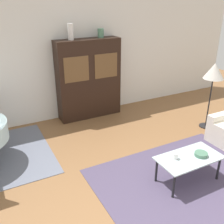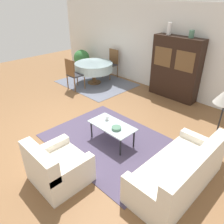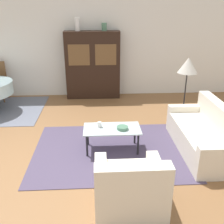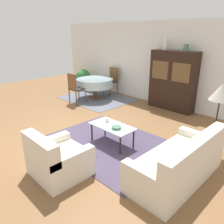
{
  "view_description": "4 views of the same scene",
  "coord_description": "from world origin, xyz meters",
  "px_view_note": "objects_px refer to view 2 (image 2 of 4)",
  "views": [
    {
      "loc": [
        -1.61,
        -2.05,
        2.68
      ],
      "look_at": [
        0.2,
        1.4,
        0.95
      ],
      "focal_mm": 42.0,
      "sensor_mm": 36.0,
      "label": 1
    },
    {
      "loc": [
        3.77,
        -2.37,
        2.91
      ],
      "look_at": [
        0.99,
        0.38,
        0.75
      ],
      "focal_mm": 35.0,
      "sensor_mm": 36.0,
      "label": 2
    },
    {
      "loc": [
        0.76,
        -3.8,
        2.48
      ],
      "look_at": [
        0.99,
        0.38,
        0.75
      ],
      "focal_mm": 42.0,
      "sensor_mm": 36.0,
      "label": 3
    },
    {
      "loc": [
        4.08,
        -2.67,
        2.34
      ],
      "look_at": [
        0.99,
        0.38,
        0.75
      ],
      "focal_mm": 35.0,
      "sensor_mm": 36.0,
      "label": 4
    }
  ],
  "objects_px": {
    "bowl": "(116,128)",
    "potted_plant": "(82,59)",
    "armchair": "(57,168)",
    "couch": "(179,173)",
    "dining_chair_far": "(112,62)",
    "coffee_table": "(112,127)",
    "vase_tall": "(169,29)",
    "dining_chair_near": "(73,73)",
    "cup": "(107,118)",
    "display_cabinet": "(175,68)",
    "vase_short": "(192,34)",
    "dining_table": "(94,67)"
  },
  "relations": [
    {
      "from": "bowl",
      "to": "potted_plant",
      "type": "bearing_deg",
      "value": 149.65
    },
    {
      "from": "armchair",
      "to": "bowl",
      "type": "xyz_separation_m",
      "value": [
        0.03,
        1.41,
        0.17
      ]
    },
    {
      "from": "couch",
      "to": "dining_chair_far",
      "type": "distance_m",
      "value": 5.56
    },
    {
      "from": "bowl",
      "to": "coffee_table",
      "type": "bearing_deg",
      "value": 163.73
    },
    {
      "from": "coffee_table",
      "to": "potted_plant",
      "type": "bearing_deg",
      "value": 149.15
    },
    {
      "from": "vase_tall",
      "to": "potted_plant",
      "type": "height_order",
      "value": "vase_tall"
    },
    {
      "from": "dining_chair_near",
      "to": "bowl",
      "type": "bearing_deg",
      "value": -21.03
    },
    {
      "from": "cup",
      "to": "potted_plant",
      "type": "xyz_separation_m",
      "value": [
        -4.27,
        2.62,
        -0.0
      ]
    },
    {
      "from": "armchair",
      "to": "display_cabinet",
      "type": "height_order",
      "value": "display_cabinet"
    },
    {
      "from": "armchair",
      "to": "dining_chair_near",
      "type": "bearing_deg",
      "value": 140.02
    },
    {
      "from": "coffee_table",
      "to": "potted_plant",
      "type": "distance_m",
      "value": 5.23
    },
    {
      "from": "dining_chair_far",
      "to": "vase_short",
      "type": "xyz_separation_m",
      "value": [
        2.94,
        0.07,
        1.33
      ]
    },
    {
      "from": "potted_plant",
      "to": "dining_chair_far",
      "type": "bearing_deg",
      "value": 9.52
    },
    {
      "from": "coffee_table",
      "to": "bowl",
      "type": "xyz_separation_m",
      "value": [
        0.18,
        -0.05,
        0.07
      ]
    },
    {
      "from": "vase_short",
      "to": "dining_chair_far",
      "type": "bearing_deg",
      "value": -178.59
    },
    {
      "from": "dining_chair_near",
      "to": "vase_short",
      "type": "distance_m",
      "value": 3.72
    },
    {
      "from": "couch",
      "to": "coffee_table",
      "type": "relative_size",
      "value": 1.82
    },
    {
      "from": "couch",
      "to": "cup",
      "type": "relative_size",
      "value": 19.38
    },
    {
      "from": "couch",
      "to": "cup",
      "type": "distance_m",
      "value": 1.91
    },
    {
      "from": "vase_tall",
      "to": "bowl",
      "type": "bearing_deg",
      "value": -73.37
    },
    {
      "from": "vase_tall",
      "to": "armchair",
      "type": "bearing_deg",
      "value": -78.86
    },
    {
      "from": "couch",
      "to": "bowl",
      "type": "relative_size",
      "value": 9.29
    },
    {
      "from": "dining_chair_near",
      "to": "dining_chair_far",
      "type": "height_order",
      "value": "same"
    },
    {
      "from": "display_cabinet",
      "to": "potted_plant",
      "type": "relative_size",
      "value": 2.18
    },
    {
      "from": "coffee_table",
      "to": "dining_table",
      "type": "relative_size",
      "value": 0.76
    },
    {
      "from": "dining_chair_far",
      "to": "potted_plant",
      "type": "relative_size",
      "value": 1.24
    },
    {
      "from": "armchair",
      "to": "potted_plant",
      "type": "xyz_separation_m",
      "value": [
        -4.64,
        4.14,
        0.18
      ]
    },
    {
      "from": "armchair",
      "to": "coffee_table",
      "type": "xyz_separation_m",
      "value": [
        -0.15,
        1.46,
        0.09
      ]
    },
    {
      "from": "vase_short",
      "to": "armchair",
      "type": "bearing_deg",
      "value": -87.64
    },
    {
      "from": "coffee_table",
      "to": "vase_tall",
      "type": "bearing_deg",
      "value": 103.69
    },
    {
      "from": "dining_chair_far",
      "to": "vase_tall",
      "type": "distance_m",
      "value": 2.65
    },
    {
      "from": "coffee_table",
      "to": "vase_tall",
      "type": "relative_size",
      "value": 3.02
    },
    {
      "from": "vase_tall",
      "to": "dining_chair_near",
      "type": "bearing_deg",
      "value": -140.6
    },
    {
      "from": "display_cabinet",
      "to": "coffee_table",
      "type": "bearing_deg",
      "value": -83.12
    },
    {
      "from": "bowl",
      "to": "vase_short",
      "type": "height_order",
      "value": "vase_short"
    },
    {
      "from": "dining_chair_far",
      "to": "cup",
      "type": "height_order",
      "value": "dining_chair_far"
    },
    {
      "from": "vase_tall",
      "to": "dining_table",
      "type": "bearing_deg",
      "value": -156.88
    },
    {
      "from": "couch",
      "to": "dining_chair_near",
      "type": "height_order",
      "value": "dining_chair_near"
    },
    {
      "from": "cup",
      "to": "vase_tall",
      "type": "height_order",
      "value": "vase_tall"
    },
    {
      "from": "couch",
      "to": "dining_table",
      "type": "distance_m",
      "value": 5.13
    },
    {
      "from": "dining_table",
      "to": "potted_plant",
      "type": "bearing_deg",
      "value": 157.26
    },
    {
      "from": "display_cabinet",
      "to": "dining_chair_near",
      "type": "relative_size",
      "value": 1.76
    },
    {
      "from": "armchair",
      "to": "dining_table",
      "type": "xyz_separation_m",
      "value": [
        -3.13,
        3.51,
        0.29
      ]
    },
    {
      "from": "dining_chair_far",
      "to": "dining_table",
      "type": "bearing_deg",
      "value": 90.0
    },
    {
      "from": "couch",
      "to": "armchair",
      "type": "xyz_separation_m",
      "value": [
        -1.53,
        -1.36,
        -0.0
      ]
    },
    {
      "from": "dining_table",
      "to": "couch",
      "type": "bearing_deg",
      "value": -24.79
    },
    {
      "from": "vase_tall",
      "to": "display_cabinet",
      "type": "bearing_deg",
      "value": -0.14
    },
    {
      "from": "armchair",
      "to": "vase_short",
      "type": "distance_m",
      "value": 4.76
    },
    {
      "from": "armchair",
      "to": "display_cabinet",
      "type": "xyz_separation_m",
      "value": [
        -0.51,
        4.47,
        0.62
      ]
    },
    {
      "from": "display_cabinet",
      "to": "cup",
      "type": "bearing_deg",
      "value": -87.27
    }
  ]
}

